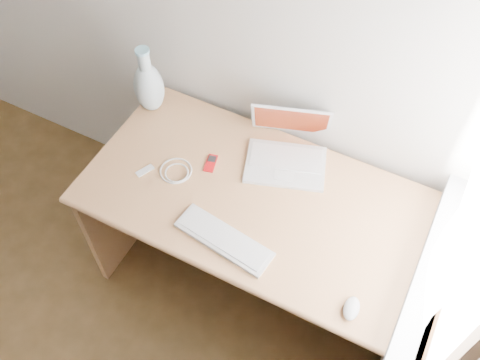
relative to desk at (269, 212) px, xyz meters
The scene contains 8 objects.
desk is the anchor object (origin of this frame).
laptop 0.30m from the desk, 84.85° to the left, with size 0.37×0.36×0.22m.
external_keyboard 0.39m from the desk, 97.93° to the right, with size 0.39×0.16×0.02m.
mouse 0.63m from the desk, 37.38° to the right, with size 0.05×0.09×0.03m, color silver.
ipod 0.34m from the desk, behind, with size 0.06×0.09×0.01m.
cable_coil 0.44m from the desk, 161.60° to the right, with size 0.13×0.13×0.01m, color silver.
remote 0.55m from the desk, 159.61° to the right, with size 0.03×0.07×0.01m, color silver.
vase 0.74m from the desk, 168.40° to the left, with size 0.13×0.13×0.33m.
Camera 1 is at (1.48, 0.30, 2.45)m, focal length 40.00 mm.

